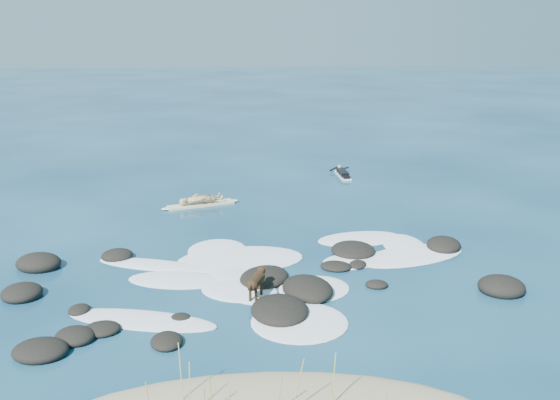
{
  "coord_description": "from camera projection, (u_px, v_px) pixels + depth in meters",
  "views": [
    {
      "loc": [
        -0.33,
        -17.68,
        7.25
      ],
      "look_at": [
        0.84,
        4.0,
        0.9
      ],
      "focal_mm": 40.0,
      "sensor_mm": 36.0,
      "label": 1
    }
  ],
  "objects": [
    {
      "name": "reef_rocks",
      "position": [
        256.0,
        284.0,
        17.41
      ],
      "size": [
        14.83,
        7.5,
        0.59
      ],
      "color": "black",
      "rests_on": "ground"
    },
    {
      "name": "breaking_foam",
      "position": [
        281.0,
        269.0,
        18.67
      ],
      "size": [
        12.0,
        8.2,
        0.12
      ],
      "color": "white",
      "rests_on": "ground"
    },
    {
      "name": "dog",
      "position": [
        256.0,
        280.0,
        16.6
      ],
      "size": [
        0.59,
        1.21,
        0.8
      ],
      "rotation": [
        0.0,
        0.0,
        1.23
      ],
      "color": "black",
      "rests_on": "ground"
    },
    {
      "name": "standing_surfer_rig",
      "position": [
        200.0,
        188.0,
        24.82
      ],
      "size": [
        3.12,
        1.46,
        1.83
      ],
      "rotation": [
        0.0,
        0.0,
        0.36
      ],
      "color": "beige",
      "rests_on": "ground"
    },
    {
      "name": "paddling_surfer_rig",
      "position": [
        342.0,
        173.0,
        29.75
      ],
      "size": [
        0.98,
        2.19,
        0.38
      ],
      "rotation": [
        0.0,
        0.0,
        1.65
      ],
      "color": "silver",
      "rests_on": "ground"
    },
    {
      "name": "ground",
      "position": [
        260.0,
        265.0,
        19.0
      ],
      "size": [
        160.0,
        160.0,
        0.0
      ],
      "primitive_type": "plane",
      "color": "#0A2642",
      "rests_on": "ground"
    }
  ]
}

